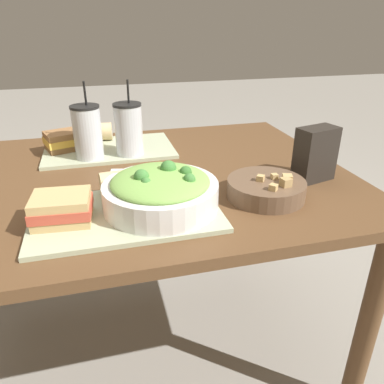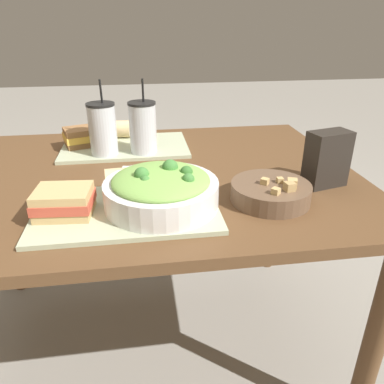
{
  "view_description": "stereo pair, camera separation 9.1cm",
  "coord_description": "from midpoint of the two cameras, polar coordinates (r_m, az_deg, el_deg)",
  "views": [
    {
      "loc": [
        -0.1,
        -1.07,
        1.15
      ],
      "look_at": [
        0.11,
        -0.27,
        0.76
      ],
      "focal_mm": 35.0,
      "sensor_mm": 36.0,
      "label": 1
    },
    {
      "loc": [
        -0.01,
        -1.08,
        1.15
      ],
      "look_at": [
        0.11,
        -0.27,
        0.76
      ],
      "focal_mm": 35.0,
      "sensor_mm": 36.0,
      "label": 2
    }
  ],
  "objects": [
    {
      "name": "ground_plane",
      "position": [
        1.58,
        -4.06,
        -21.67
      ],
      "size": [
        12.0,
        12.0,
        0.0
      ],
      "primitive_type": "plane",
      "color": "gray"
    },
    {
      "name": "salad_bowl",
      "position": [
        0.92,
        -1.89,
        0.44
      ],
      "size": [
        0.28,
        0.28,
        0.11
      ],
      "color": "white",
      "rests_on": "tray_near"
    },
    {
      "name": "chip_bag",
      "position": [
        1.13,
        22.08,
        4.64
      ],
      "size": [
        0.13,
        0.09,
        0.16
      ],
      "rotation": [
        0.0,
        0.0,
        0.25
      ],
      "color": "#28231E",
      "rests_on": "dining_table"
    },
    {
      "name": "sandwich_near",
      "position": [
        0.92,
        -16.3,
        -1.5
      ],
      "size": [
        0.14,
        0.12,
        0.06
      ],
      "rotation": [
        0.0,
        0.0,
        -0.08
      ],
      "color": "tan",
      "rests_on": "tray_near"
    },
    {
      "name": "baguette_far",
      "position": [
        1.48,
        -9.4,
        9.42
      ],
      "size": [
        0.1,
        0.07,
        0.07
      ],
      "rotation": [
        0.0,
        0.0,
        1.47
      ],
      "color": "#DBBC84",
      "rests_on": "tray_far"
    },
    {
      "name": "soup_bowl",
      "position": [
        1.01,
        14.47,
        -0.0
      ],
      "size": [
        0.21,
        0.21,
        0.07
      ],
      "color": "brown",
      "rests_on": "dining_table"
    },
    {
      "name": "dining_table",
      "position": [
        1.2,
        -4.96,
        -1.03
      ],
      "size": [
        1.31,
        0.95,
        0.71
      ],
      "color": "brown",
      "rests_on": "ground_plane"
    },
    {
      "name": "drink_cup_dark",
      "position": [
        1.29,
        -11.47,
        9.12
      ],
      "size": [
        0.09,
        0.09,
        0.25
      ],
      "color": "silver",
      "rests_on": "tray_far"
    },
    {
      "name": "napkin_folded",
      "position": [
        1.16,
        -5.49,
        2.87
      ],
      "size": [
        0.16,
        0.13,
        0.0
      ],
      "color": "white",
      "rests_on": "dining_table"
    },
    {
      "name": "drink_cup_red",
      "position": [
        1.29,
        -5.47,
        9.48
      ],
      "size": [
        0.09,
        0.09,
        0.25
      ],
      "color": "silver",
      "rests_on": "tray_far"
    },
    {
      "name": "sandwich_far",
      "position": [
        1.41,
        -14.53,
        8.16
      ],
      "size": [
        0.15,
        0.14,
        0.06
      ],
      "rotation": [
        0.0,
        0.0,
        0.33
      ],
      "color": "olive",
      "rests_on": "tray_far"
    },
    {
      "name": "tray_near",
      "position": [
        0.93,
        -7.15,
        -2.84
      ],
      "size": [
        0.45,
        0.28,
        0.01
      ],
      "color": "#B2BC99",
      "rests_on": "dining_table"
    },
    {
      "name": "tray_far",
      "position": [
        1.39,
        -8.28,
        6.8
      ],
      "size": [
        0.45,
        0.28,
        0.01
      ],
      "color": "#B2BC99",
      "rests_on": "dining_table"
    },
    {
      "name": "baguette_near",
      "position": [
        1.01,
        -7.57,
        1.86
      ],
      "size": [
        0.11,
        0.07,
        0.07
      ],
      "rotation": [
        0.0,
        0.0,
        1.66
      ],
      "color": "#DBBC84",
      "rests_on": "tray_near"
    }
  ]
}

